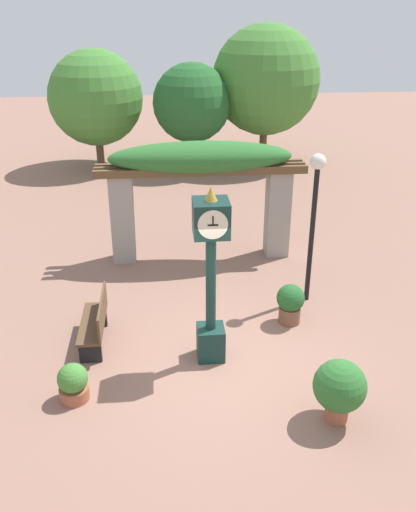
{
  "coord_description": "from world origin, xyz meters",
  "views": [
    {
      "loc": [
        -0.93,
        -7.56,
        5.54
      ],
      "look_at": [
        -0.17,
        0.66,
        1.69
      ],
      "focal_mm": 38.0,
      "sensor_mm": 36.0,
      "label": 1
    }
  ],
  "objects_px": {
    "potted_plant_near_left": "(73,383)",
    "lamp_post": "(315,202)",
    "potted_plant_far_left": "(290,303)",
    "potted_plant_near_right": "(340,388)",
    "pedestal_clock": "(211,272)",
    "park_bench": "(96,322)"
  },
  "relations": [
    {
      "from": "potted_plant_near_left",
      "to": "park_bench",
      "type": "distance_m",
      "value": 1.53
    },
    {
      "from": "potted_plant_far_left",
      "to": "lamp_post",
      "type": "height_order",
      "value": "lamp_post"
    },
    {
      "from": "potted_plant_near_right",
      "to": "lamp_post",
      "type": "height_order",
      "value": "lamp_post"
    },
    {
      "from": "park_bench",
      "to": "potted_plant_near_left",
      "type": "bearing_deg",
      "value": -8.07
    },
    {
      "from": "lamp_post",
      "to": "park_bench",
      "type": "bearing_deg",
      "value": -163.56
    },
    {
      "from": "potted_plant_far_left",
      "to": "lamp_post",
      "type": "distance_m",
      "value": 1.97
    },
    {
      "from": "pedestal_clock",
      "to": "potted_plant_near_left",
      "type": "xyz_separation_m",
      "value": [
        -2.2,
        -0.91,
        -1.34
      ]
    },
    {
      "from": "park_bench",
      "to": "potted_plant_near_right",
      "type": "bearing_deg",
      "value": 57.64
    },
    {
      "from": "potted_plant_near_left",
      "to": "potted_plant_near_right",
      "type": "height_order",
      "value": "potted_plant_near_right"
    },
    {
      "from": "potted_plant_near_left",
      "to": "lamp_post",
      "type": "height_order",
      "value": "lamp_post"
    },
    {
      "from": "park_bench",
      "to": "lamp_post",
      "type": "bearing_deg",
      "value": 106.44
    },
    {
      "from": "pedestal_clock",
      "to": "park_bench",
      "type": "xyz_separation_m",
      "value": [
        -1.98,
        0.6,
        -1.21
      ]
    },
    {
      "from": "lamp_post",
      "to": "potted_plant_near_left",
      "type": "bearing_deg",
      "value": -147.92
    },
    {
      "from": "potted_plant_far_left",
      "to": "park_bench",
      "type": "height_order",
      "value": "park_bench"
    },
    {
      "from": "pedestal_clock",
      "to": "potted_plant_near_right",
      "type": "distance_m",
      "value": 2.63
    },
    {
      "from": "potted_plant_near_right",
      "to": "potted_plant_far_left",
      "type": "bearing_deg",
      "value": 91.6
    },
    {
      "from": "potted_plant_near_left",
      "to": "park_bench",
      "type": "bearing_deg",
      "value": 81.93
    },
    {
      "from": "potted_plant_near_left",
      "to": "potted_plant_near_right",
      "type": "distance_m",
      "value": 3.97
    },
    {
      "from": "potted_plant_near_left",
      "to": "potted_plant_far_left",
      "type": "relative_size",
      "value": 0.79
    },
    {
      "from": "pedestal_clock",
      "to": "park_bench",
      "type": "bearing_deg",
      "value": 163.17
    },
    {
      "from": "potted_plant_near_left",
      "to": "pedestal_clock",
      "type": "bearing_deg",
      "value": 22.5
    },
    {
      "from": "pedestal_clock",
      "to": "potted_plant_near_left",
      "type": "bearing_deg",
      "value": -157.5
    }
  ]
}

